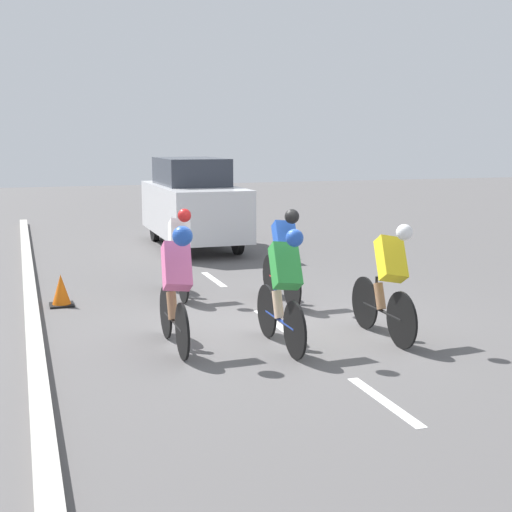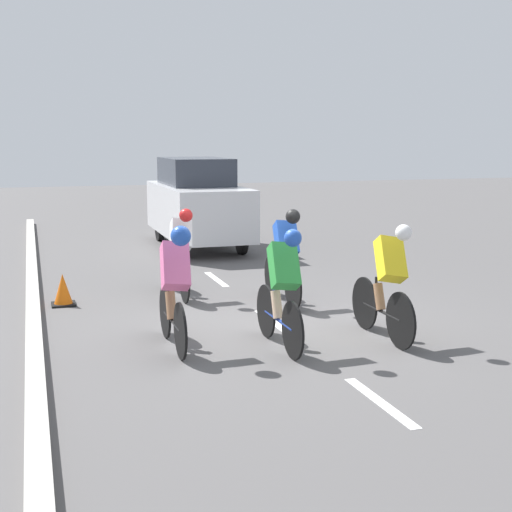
{
  "view_description": "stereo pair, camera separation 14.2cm",
  "coord_description": "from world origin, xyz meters",
  "px_view_note": "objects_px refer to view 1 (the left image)",
  "views": [
    {
      "loc": [
        3.29,
        9.02,
        2.54
      ],
      "look_at": [
        0.26,
        -0.08,
        0.95
      ],
      "focal_mm": 50.0,
      "sensor_mm": 36.0,
      "label": 1
    },
    {
      "loc": [
        3.15,
        9.06,
        2.54
      ],
      "look_at": [
        0.26,
        -0.08,
        0.95
      ],
      "focal_mm": 50.0,
      "sensor_mm": 36.0,
      "label": 2
    }
  ],
  "objects_px": {
    "support_car": "(193,203)",
    "traffic_cone": "(61,291)",
    "cyclist_yellow": "(388,280)",
    "cyclist_green": "(284,286)",
    "cyclist_pink": "(176,283)",
    "cyclist_white": "(178,251)",
    "cyclist_blue": "(284,254)"
  },
  "relations": [
    {
      "from": "support_car",
      "to": "traffic_cone",
      "type": "relative_size",
      "value": 8.62
    },
    {
      "from": "cyclist_yellow",
      "to": "support_car",
      "type": "relative_size",
      "value": 0.4
    },
    {
      "from": "cyclist_green",
      "to": "cyclist_pink",
      "type": "xyz_separation_m",
      "value": [
        1.24,
        -0.36,
        0.04
      ]
    },
    {
      "from": "cyclist_white",
      "to": "cyclist_pink",
      "type": "relative_size",
      "value": 1.06
    },
    {
      "from": "cyclist_green",
      "to": "cyclist_pink",
      "type": "bearing_deg",
      "value": -16.41
    },
    {
      "from": "cyclist_blue",
      "to": "traffic_cone",
      "type": "bearing_deg",
      "value": -15.91
    },
    {
      "from": "cyclist_green",
      "to": "traffic_cone",
      "type": "bearing_deg",
      "value": -52.61
    },
    {
      "from": "cyclist_blue",
      "to": "cyclist_pink",
      "type": "relative_size",
      "value": 1.01
    },
    {
      "from": "cyclist_pink",
      "to": "cyclist_yellow",
      "type": "height_order",
      "value": "cyclist_pink"
    },
    {
      "from": "cyclist_white",
      "to": "cyclist_pink",
      "type": "height_order",
      "value": "cyclist_pink"
    },
    {
      "from": "cyclist_blue",
      "to": "cyclist_yellow",
      "type": "distance_m",
      "value": 2.33
    },
    {
      "from": "cyclist_yellow",
      "to": "traffic_cone",
      "type": "relative_size",
      "value": 3.44
    },
    {
      "from": "cyclist_yellow",
      "to": "cyclist_white",
      "type": "bearing_deg",
      "value": -58.41
    },
    {
      "from": "cyclist_green",
      "to": "cyclist_white",
      "type": "distance_m",
      "value": 3.28
    },
    {
      "from": "cyclist_yellow",
      "to": "traffic_cone",
      "type": "xyz_separation_m",
      "value": [
        3.84,
        -3.2,
        -0.54
      ]
    },
    {
      "from": "cyclist_white",
      "to": "support_car",
      "type": "height_order",
      "value": "support_car"
    },
    {
      "from": "cyclist_pink",
      "to": "traffic_cone",
      "type": "bearing_deg",
      "value": -67.05
    },
    {
      "from": "cyclist_green",
      "to": "support_car",
      "type": "height_order",
      "value": "support_car"
    },
    {
      "from": "cyclist_green",
      "to": "support_car",
      "type": "bearing_deg",
      "value": -95.99
    },
    {
      "from": "traffic_cone",
      "to": "cyclist_green",
      "type": "bearing_deg",
      "value": 127.39
    },
    {
      "from": "cyclist_green",
      "to": "cyclist_white",
      "type": "bearing_deg",
      "value": -79.6
    },
    {
      "from": "cyclist_green",
      "to": "cyclist_pink",
      "type": "relative_size",
      "value": 1.02
    },
    {
      "from": "traffic_cone",
      "to": "cyclist_pink",
      "type": "bearing_deg",
      "value": 112.95
    },
    {
      "from": "cyclist_pink",
      "to": "traffic_cone",
      "type": "distance_m",
      "value": 3.12
    },
    {
      "from": "cyclist_pink",
      "to": "cyclist_yellow",
      "type": "distance_m",
      "value": 2.67
    },
    {
      "from": "cyclist_pink",
      "to": "support_car",
      "type": "xyz_separation_m",
      "value": [
        -2.12,
        -8.0,
        0.22
      ]
    },
    {
      "from": "cyclist_green",
      "to": "support_car",
      "type": "xyz_separation_m",
      "value": [
        -0.88,
        -8.37,
        0.27
      ]
    },
    {
      "from": "support_car",
      "to": "cyclist_green",
      "type": "bearing_deg",
      "value": 84.01
    },
    {
      "from": "cyclist_blue",
      "to": "cyclist_white",
      "type": "xyz_separation_m",
      "value": [
        1.44,
        -0.98,
        -0.03
      ]
    },
    {
      "from": "cyclist_pink",
      "to": "traffic_cone",
      "type": "height_order",
      "value": "cyclist_pink"
    },
    {
      "from": "cyclist_blue",
      "to": "support_car",
      "type": "xyz_separation_m",
      "value": [
        -0.03,
        -6.12,
        0.26
      ]
    },
    {
      "from": "cyclist_yellow",
      "to": "cyclist_blue",
      "type": "bearing_deg",
      "value": -76.29
    }
  ]
}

